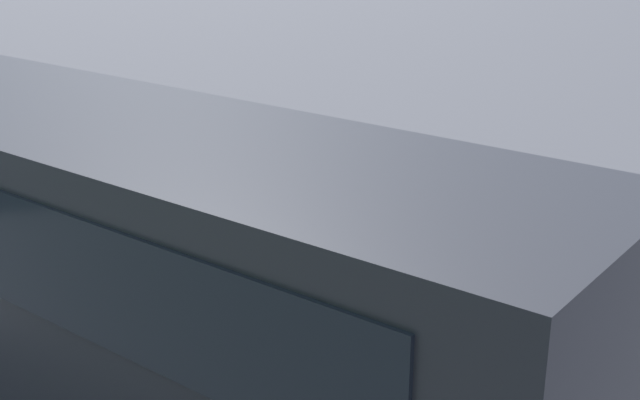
# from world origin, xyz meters

# --- Properties ---
(ground_plane) EXTENTS (80.00, 80.00, 0.00)m
(ground_plane) POSITION_xyz_m (0.00, 0.00, 0.00)
(ground_plane) COLOR #424247
(tour_bus) EXTENTS (9.37, 2.70, 3.25)m
(tour_bus) POSITION_xyz_m (-1.24, 4.28, 1.64)
(tour_bus) COLOR #26262B
(tour_bus) RESTS_ON ground_plane
(spectator_far_left) EXTENTS (0.58, 0.38, 1.73)m
(spectator_far_left) POSITION_xyz_m (-2.90, 1.36, 1.03)
(spectator_far_left) COLOR black
(spectator_far_left) RESTS_ON ground_plane
(spectator_left) EXTENTS (0.57, 0.39, 1.81)m
(spectator_left) POSITION_xyz_m (-1.68, 1.63, 1.08)
(spectator_left) COLOR black
(spectator_left) RESTS_ON ground_plane
(spectator_centre) EXTENTS (0.58, 0.34, 1.67)m
(spectator_centre) POSITION_xyz_m (-0.53, 1.55, 1.00)
(spectator_centre) COLOR black
(spectator_centre) RESTS_ON ground_plane
(parked_motorcycle_silver) EXTENTS (2.05, 0.58, 0.99)m
(parked_motorcycle_silver) POSITION_xyz_m (-4.14, 2.43, 0.48)
(parked_motorcycle_silver) COLOR black
(parked_motorcycle_silver) RESTS_ON ground_plane
(parked_motorcycle_dark) EXTENTS (2.05, 0.58, 0.99)m
(parked_motorcycle_dark) POSITION_xyz_m (0.51, 2.08, 0.48)
(parked_motorcycle_dark) COLOR black
(parked_motorcycle_dark) RESTS_ON ground_plane
(stunt_motorcycle) EXTENTS (2.04, 0.66, 1.23)m
(stunt_motorcycle) POSITION_xyz_m (2.64, -1.85, 0.61)
(stunt_motorcycle) COLOR black
(stunt_motorcycle) RESTS_ON ground_plane
(bay_line_a) EXTENTS (0.25, 4.02, 0.01)m
(bay_line_a) POSITION_xyz_m (-2.82, -1.72, 0.00)
(bay_line_a) COLOR white
(bay_line_a) RESTS_ON ground_plane
(bay_line_b) EXTENTS (0.24, 3.59, 0.01)m
(bay_line_b) POSITION_xyz_m (-0.08, -1.72, 0.00)
(bay_line_b) COLOR white
(bay_line_b) RESTS_ON ground_plane
(bay_line_c) EXTENTS (0.24, 3.60, 0.01)m
(bay_line_c) POSITION_xyz_m (2.67, -1.72, 0.00)
(bay_line_c) COLOR white
(bay_line_c) RESTS_ON ground_plane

